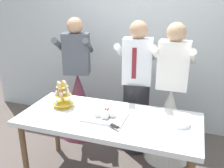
# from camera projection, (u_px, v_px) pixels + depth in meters

# --- Properties ---
(rear_wall) EXTENTS (5.20, 0.10, 2.90)m
(rear_wall) POSITION_uv_depth(u_px,v_px,m) (142.00, 30.00, 3.55)
(rear_wall) COLOR silver
(rear_wall) RESTS_ON ground_plane
(dessert_table) EXTENTS (1.80, 0.80, 0.78)m
(dessert_table) POSITION_uv_depth(u_px,v_px,m) (109.00, 124.00, 2.53)
(dessert_table) COLOR silver
(dessert_table) RESTS_ON ground_plane
(cupcake_stand) EXTENTS (0.23, 0.23, 0.31)m
(cupcake_stand) POSITION_uv_depth(u_px,v_px,m) (63.00, 96.00, 2.69)
(cupcake_stand) COLOR gold
(cupcake_stand) RESTS_ON dessert_table
(main_cake_tray) EXTENTS (0.42, 0.37, 0.13)m
(main_cake_tray) POSITION_uv_depth(u_px,v_px,m) (104.00, 114.00, 2.48)
(main_cake_tray) COLOR silver
(main_cake_tray) RESTS_ON dessert_table
(plate_stack) EXTENTS (0.20, 0.20, 0.04)m
(plate_stack) POSITION_uv_depth(u_px,v_px,m) (180.00, 123.00, 2.36)
(plate_stack) COLOR white
(plate_stack) RESTS_ON dessert_table
(person_groom) EXTENTS (0.52, 0.54, 1.66)m
(person_groom) POSITION_uv_depth(u_px,v_px,m) (136.00, 96.00, 3.08)
(person_groom) COLOR #232328
(person_groom) RESTS_ON ground_plane
(person_bride) EXTENTS (0.56, 0.56, 1.66)m
(person_bride) POSITION_uv_depth(u_px,v_px,m) (169.00, 115.00, 2.98)
(person_bride) COLOR white
(person_bride) RESTS_ON ground_plane
(person_guest) EXTENTS (0.60, 0.59, 1.66)m
(person_guest) POSITION_uv_depth(u_px,v_px,m) (78.00, 96.00, 3.50)
(person_guest) COLOR brown
(person_guest) RESTS_ON ground_plane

